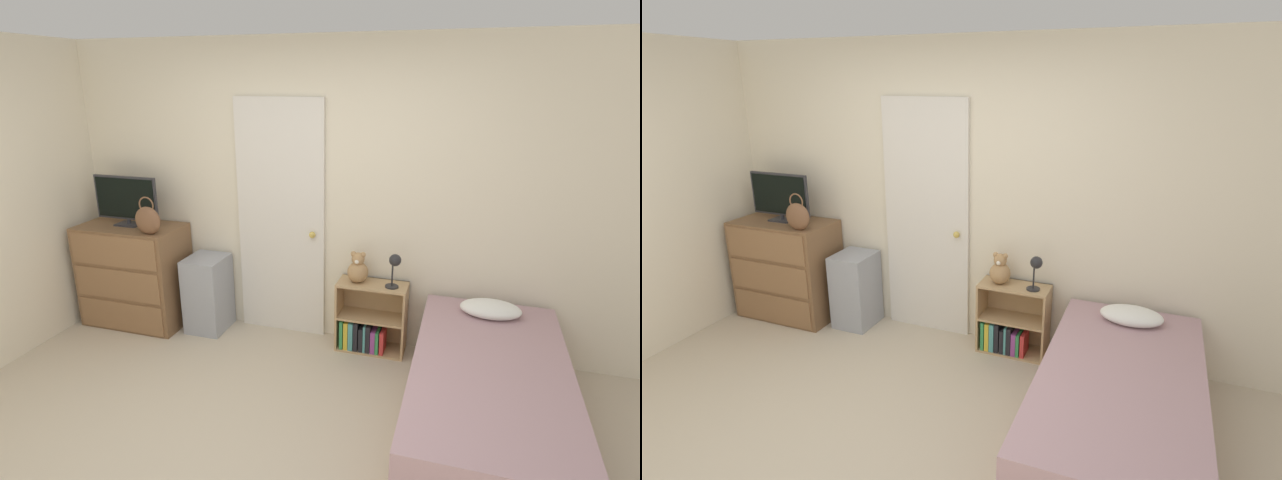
{
  "view_description": "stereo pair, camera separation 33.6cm",
  "coord_description": "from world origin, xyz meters",
  "views": [
    {
      "loc": [
        1.23,
        -1.99,
        2.21
      ],
      "look_at": [
        0.11,
        1.67,
        0.97
      ],
      "focal_mm": 28.0,
      "sensor_mm": 36.0,
      "label": 1
    },
    {
      "loc": [
        1.55,
        -1.88,
        2.21
      ],
      "look_at": [
        0.11,
        1.67,
        0.97
      ],
      "focal_mm": 28.0,
      "sensor_mm": 36.0,
      "label": 2
    }
  ],
  "objects": [
    {
      "name": "dresser",
      "position": [
        -1.69,
        1.64,
        0.47
      ],
      "size": [
        0.94,
        0.52,
        0.95
      ],
      "color": "brown",
      "rests_on": "ground_plane"
    },
    {
      "name": "handbag",
      "position": [
        -1.36,
        1.48,
        1.07
      ],
      "size": [
        0.24,
        0.1,
        0.33
      ],
      "color": "brown",
      "rests_on": "dresser"
    },
    {
      "name": "desk_lamp",
      "position": [
        0.71,
        1.73,
        0.81
      ],
      "size": [
        0.12,
        0.12,
        0.29
      ],
      "color": "#262628",
      "rests_on": "bookshelf"
    },
    {
      "name": "bookshelf",
      "position": [
        0.5,
        1.77,
        0.22
      ],
      "size": [
        0.58,
        0.27,
        0.61
      ],
      "color": "tan",
      "rests_on": "ground_plane"
    },
    {
      "name": "tv",
      "position": [
        -1.71,
        1.67,
        1.18
      ],
      "size": [
        0.63,
        0.16,
        0.45
      ],
      "color": "#2D2D33",
      "rests_on": "dresser"
    },
    {
      "name": "wall_back",
      "position": [
        0.0,
        1.95,
        1.27
      ],
      "size": [
        10.0,
        0.06,
        2.55
      ],
      "color": "beige",
      "rests_on": "ground_plane"
    },
    {
      "name": "teddy_bear",
      "position": [
        0.41,
        1.77,
        0.72
      ],
      "size": [
        0.17,
        0.17,
        0.27
      ],
      "color": "tan",
      "rests_on": "bookshelf"
    },
    {
      "name": "bed",
      "position": [
        1.46,
        0.93,
        0.26
      ],
      "size": [
        0.99,
        1.97,
        0.63
      ],
      "color": "#996B47",
      "rests_on": "ground_plane"
    },
    {
      "name": "door_closed",
      "position": [
        -0.31,
        1.9,
        1.04
      ],
      "size": [
        0.79,
        0.09,
        2.08
      ],
      "color": "silver",
      "rests_on": "ground_plane"
    },
    {
      "name": "storage_bin",
      "position": [
        -0.97,
        1.71,
        0.35
      ],
      "size": [
        0.34,
        0.38,
        0.69
      ],
      "color": "#999EA8",
      "rests_on": "ground_plane"
    }
  ]
}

